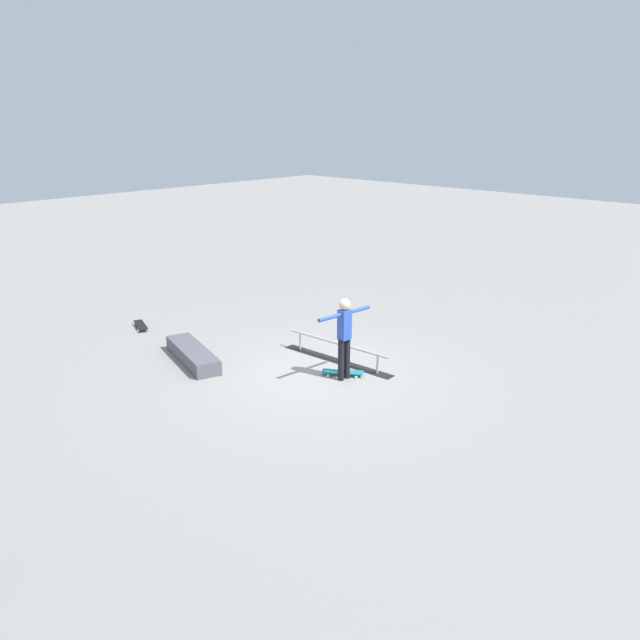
{
  "coord_description": "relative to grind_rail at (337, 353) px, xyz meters",
  "views": [
    {
      "loc": [
        -7.99,
        8.51,
        4.85
      ],
      "look_at": [
        0.31,
        -0.2,
        1.0
      ],
      "focal_mm": 36.46,
      "sensor_mm": 36.0,
      "label": 1
    }
  ],
  "objects": [
    {
      "name": "skater_main",
      "position": [
        -0.72,
        0.59,
        0.75
      ],
      "size": [
        0.22,
        1.28,
        1.59
      ],
      "rotation": [
        0.0,
        0.0,
        4.63
      ],
      "color": "black",
      "rests_on": "ground_plane"
    },
    {
      "name": "skate_ledge",
      "position": [
        2.11,
        2.04,
        -0.03
      ],
      "size": [
        2.04,
        1.06,
        0.3
      ],
      "primitive_type": "cube",
      "rotation": [
        0.0,
        0.0,
        -0.3
      ],
      "color": "#595960",
      "rests_on": "ground_plane"
    },
    {
      "name": "ground_plane",
      "position": [
        -0.31,
        0.7,
        -0.18
      ],
      "size": [
        60.0,
        60.0,
        0.0
      ],
      "primitive_type": "plane",
      "color": "gray"
    },
    {
      "name": "loose_skateboard_black",
      "position": [
        4.79,
        1.6,
        -0.11
      ],
      "size": [
        0.82,
        0.47,
        0.09
      ],
      "rotation": [
        0.0,
        0.0,
        5.92
      ],
      "color": "black",
      "rests_on": "ground_plane"
    },
    {
      "name": "grind_rail",
      "position": [
        0.0,
        0.0,
        0.0
      ],
      "size": [
        2.72,
        0.37,
        0.41
      ],
      "rotation": [
        0.0,
        0.0,
        0.05
      ],
      "color": "black",
      "rests_on": "ground_plane"
    },
    {
      "name": "skateboard_main",
      "position": [
        -0.6,
        0.49,
        -0.11
      ],
      "size": [
        0.77,
        0.63,
        0.09
      ],
      "rotation": [
        0.0,
        0.0,
        3.76
      ],
      "color": "teal",
      "rests_on": "ground_plane"
    }
  ]
}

